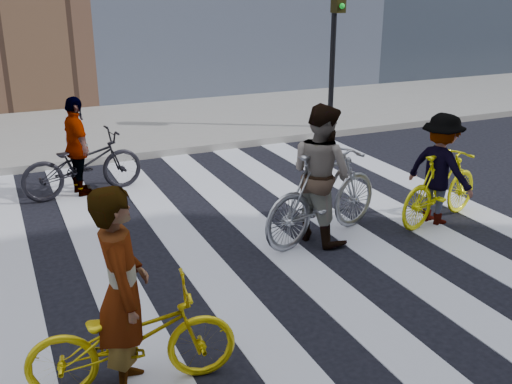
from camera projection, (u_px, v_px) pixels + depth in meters
ground at (248, 262)px, 7.50m from camera, size 100.00×100.00×0.00m
sidewalk_far at (120, 129)px, 13.92m from camera, size 100.00×5.00×0.15m
zebra_crosswalk at (248, 261)px, 7.50m from camera, size 8.25×10.00×0.01m
traffic_signal at (335, 32)px, 13.02m from camera, size 0.22×0.42×3.33m
bike_yellow_left at (132, 338)px, 5.07m from camera, size 1.85×0.89×0.93m
bike_silver_mid at (323, 195)px, 7.99m from camera, size 2.16×1.15×1.25m
bike_yellow_right at (441, 187)px, 8.59m from camera, size 1.81×0.94×1.05m
bike_dark_rear at (82, 164)px, 9.70m from camera, size 2.05×0.98×1.04m
rider_left at (122, 292)px, 4.89m from camera, size 0.54×0.73×1.84m
rider_mid at (321, 174)px, 7.86m from camera, size 0.93×1.07×1.86m
rider_right at (440, 169)px, 8.48m from camera, size 0.85×1.16×1.61m
rider_rear at (77, 147)px, 9.58m from camera, size 0.53×1.00×1.62m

